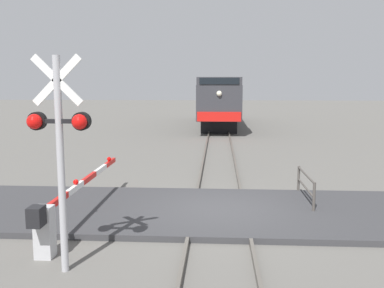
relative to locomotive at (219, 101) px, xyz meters
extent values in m
plane|color=#605E59|center=(0.00, -24.86, -2.11)|extent=(160.00, 160.00, 0.00)
cube|color=#59544C|center=(-0.72, -24.86, -2.04)|extent=(0.08, 80.00, 0.15)
cube|color=#59544C|center=(0.72, -24.86, -2.04)|extent=(0.08, 80.00, 0.15)
cube|color=#38383A|center=(0.00, -24.86, -2.04)|extent=(36.00, 4.50, 0.15)
cube|color=black|center=(0.00, -4.26, -1.59)|extent=(2.62, 3.20, 1.05)
cube|color=black|center=(0.00, 4.76, -1.59)|extent=(2.62, 3.20, 1.05)
cube|color=#333338|center=(0.00, 0.25, 0.16)|extent=(3.09, 16.41, 2.44)
cube|color=#333338|center=(0.00, -6.30, 1.64)|extent=(3.03, 3.30, 0.53)
cube|color=black|center=(0.00, -7.98, 1.64)|extent=(2.62, 0.06, 0.42)
cube|color=red|center=(0.00, -7.99, -0.71)|extent=(2.93, 0.08, 0.64)
sphere|color=#F2EACC|center=(0.00, -8.00, 0.83)|extent=(0.36, 0.36, 0.36)
cylinder|color=#ADADB2|center=(-2.98, -28.69, -0.05)|extent=(0.14, 0.14, 4.12)
cube|color=white|center=(-2.98, -28.69, 1.55)|extent=(0.95, 0.04, 0.95)
cube|color=white|center=(-2.98, -28.69, 1.55)|extent=(0.95, 0.04, 0.95)
cube|color=black|center=(-2.98, -28.69, 0.80)|extent=(1.04, 0.08, 0.08)
sphere|color=red|center=(-3.40, -28.79, 0.80)|extent=(0.28, 0.28, 0.28)
sphere|color=red|center=(-2.56, -28.79, 0.80)|extent=(0.28, 0.28, 0.28)
cylinder|color=black|center=(-3.40, -28.67, 0.80)|extent=(0.34, 0.14, 0.34)
cylinder|color=black|center=(-2.56, -28.67, 0.80)|extent=(0.34, 0.14, 0.34)
cube|color=silver|center=(-3.63, -28.07, -1.56)|extent=(0.36, 0.36, 1.10)
cube|color=black|center=(-3.63, -28.42, -1.12)|extent=(0.28, 0.36, 0.40)
cube|color=red|center=(-3.63, -27.29, -1.12)|extent=(0.10, 1.16, 0.14)
cube|color=white|center=(-3.63, -26.13, -1.12)|extent=(0.10, 1.16, 0.14)
cube|color=red|center=(-3.63, -24.98, -1.12)|extent=(0.10, 1.16, 0.14)
cube|color=white|center=(-3.63, -23.82, -1.12)|extent=(0.10, 1.16, 0.14)
cube|color=red|center=(-3.63, -22.66, -1.12)|extent=(0.10, 1.16, 0.14)
sphere|color=red|center=(-3.63, -26.04, -0.98)|extent=(0.14, 0.14, 0.14)
sphere|color=red|center=(-3.63, -22.74, -0.98)|extent=(0.14, 0.14, 0.14)
cylinder|color=#4C4742|center=(2.58, -24.90, -1.64)|extent=(0.08, 0.08, 0.95)
cylinder|color=#4C4742|center=(2.58, -22.64, -1.64)|extent=(0.08, 0.08, 0.95)
cylinder|color=#4C4742|center=(2.58, -23.77, -1.20)|extent=(0.06, 2.26, 0.06)
cylinder|color=#4C4742|center=(2.58, -23.77, -1.59)|extent=(0.06, 2.26, 0.06)
camera|label=1|loc=(-0.04, -36.35, 1.50)|focal=39.84mm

